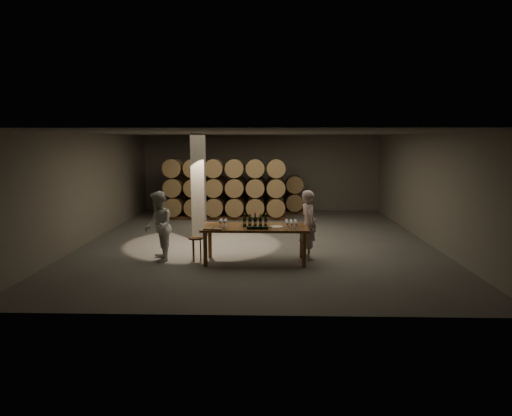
{
  "coord_description": "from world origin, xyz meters",
  "views": [
    {
      "loc": [
        0.33,
        -13.51,
        3.0
      ],
      "look_at": [
        -0.03,
        -0.78,
        1.1
      ],
      "focal_mm": 32.0,
      "sensor_mm": 36.0,
      "label": 1
    }
  ],
  "objects_px": {
    "person_man": "(309,225)",
    "tasting_table": "(255,230)",
    "stool": "(196,242)",
    "notebook_near": "(217,229)",
    "plate": "(276,227)",
    "bottle_cluster": "(255,222)",
    "person_woman": "(158,226)"
  },
  "relations": [
    {
      "from": "bottle_cluster",
      "to": "person_woman",
      "type": "xyz_separation_m",
      "value": [
        -2.41,
        0.0,
        -0.14
      ]
    },
    {
      "from": "person_woman",
      "to": "person_man",
      "type": "bearing_deg",
      "value": 77.78
    },
    {
      "from": "notebook_near",
      "to": "person_man",
      "type": "relative_size",
      "value": 0.13
    },
    {
      "from": "bottle_cluster",
      "to": "person_woman",
      "type": "distance_m",
      "value": 2.41
    },
    {
      "from": "bottle_cluster",
      "to": "notebook_near",
      "type": "bearing_deg",
      "value": -151.66
    },
    {
      "from": "person_man",
      "to": "tasting_table",
      "type": "bearing_deg",
      "value": 86.45
    },
    {
      "from": "tasting_table",
      "to": "notebook_near",
      "type": "distance_m",
      "value": 1.0
    },
    {
      "from": "person_woman",
      "to": "tasting_table",
      "type": "bearing_deg",
      "value": 72.32
    },
    {
      "from": "stool",
      "to": "bottle_cluster",
      "type": "bearing_deg",
      "value": -2.22
    },
    {
      "from": "plate",
      "to": "stool",
      "type": "height_order",
      "value": "plate"
    },
    {
      "from": "tasting_table",
      "to": "stool",
      "type": "bearing_deg",
      "value": 176.73
    },
    {
      "from": "plate",
      "to": "notebook_near",
      "type": "height_order",
      "value": "notebook_near"
    },
    {
      "from": "bottle_cluster",
      "to": "plate",
      "type": "height_order",
      "value": "bottle_cluster"
    },
    {
      "from": "person_woman",
      "to": "bottle_cluster",
      "type": "bearing_deg",
      "value": 72.97
    },
    {
      "from": "bottle_cluster",
      "to": "stool",
      "type": "bearing_deg",
      "value": 177.78
    },
    {
      "from": "tasting_table",
      "to": "notebook_near",
      "type": "bearing_deg",
      "value": -153.05
    },
    {
      "from": "person_man",
      "to": "bottle_cluster",
      "type": "bearing_deg",
      "value": 85.35
    },
    {
      "from": "tasting_table",
      "to": "plate",
      "type": "bearing_deg",
      "value": -9.68
    },
    {
      "from": "stool",
      "to": "person_woman",
      "type": "xyz_separation_m",
      "value": [
        -0.91,
        -0.06,
        0.39
      ]
    },
    {
      "from": "tasting_table",
      "to": "stool",
      "type": "relative_size",
      "value": 4.38
    },
    {
      "from": "stool",
      "to": "person_woman",
      "type": "relative_size",
      "value": 0.34
    },
    {
      "from": "person_man",
      "to": "person_woman",
      "type": "distance_m",
      "value": 3.76
    },
    {
      "from": "bottle_cluster",
      "to": "person_man",
      "type": "bearing_deg",
      "value": 13.18
    },
    {
      "from": "tasting_table",
      "to": "person_man",
      "type": "distance_m",
      "value": 1.39
    },
    {
      "from": "notebook_near",
      "to": "person_woman",
      "type": "bearing_deg",
      "value": 171.72
    },
    {
      "from": "plate",
      "to": "bottle_cluster",
      "type": "bearing_deg",
      "value": 167.41
    },
    {
      "from": "stool",
      "to": "person_man",
      "type": "distance_m",
      "value": 2.87
    },
    {
      "from": "tasting_table",
      "to": "person_man",
      "type": "relative_size",
      "value": 1.48
    },
    {
      "from": "stool",
      "to": "notebook_near",
      "type": "bearing_deg",
      "value": -41.39
    },
    {
      "from": "tasting_table",
      "to": "plate",
      "type": "xyz_separation_m",
      "value": [
        0.52,
        -0.09,
        0.11
      ]
    },
    {
      "from": "tasting_table",
      "to": "plate",
      "type": "relative_size",
      "value": 8.4
    },
    {
      "from": "plate",
      "to": "stool",
      "type": "bearing_deg",
      "value": 175.05
    }
  ]
}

